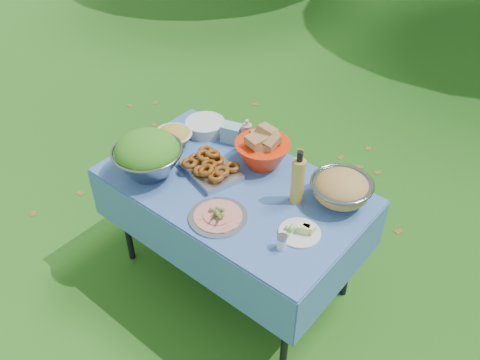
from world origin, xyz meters
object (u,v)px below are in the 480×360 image
object	(u,v)px
plate_stack	(205,126)
charcuterie_platter	(218,213)
oil_bottle	(298,177)
bread_bowl	(263,148)
picnic_table	(234,233)
pasta_bowl_steel	(341,188)
salad_bowl	(148,155)

from	to	relation	value
plate_stack	charcuterie_platter	size ratio (longest dim) A/B	0.82
plate_stack	charcuterie_platter	xyz separation A→B (m)	(0.59, -0.55, -0.00)
plate_stack	oil_bottle	bearing A→B (deg)	-12.52
plate_stack	bread_bowl	bearing A→B (deg)	-4.14
bread_bowl	charcuterie_platter	bearing A→B (deg)	-77.82
bread_bowl	charcuterie_platter	xyz separation A→B (m)	(0.11, -0.51, -0.07)
plate_stack	oil_bottle	xyz separation A→B (m)	(0.82, -0.18, 0.12)
charcuterie_platter	oil_bottle	size ratio (longest dim) A/B	0.95
picnic_table	bread_bowl	xyz separation A→B (m)	(0.00, 0.26, 0.49)
plate_stack	pasta_bowl_steel	size ratio (longest dim) A/B	0.77
salad_bowl	pasta_bowl_steel	distance (m)	1.07
salad_bowl	bread_bowl	distance (m)	0.65
salad_bowl	oil_bottle	distance (m)	0.84
salad_bowl	plate_stack	bearing A→B (deg)	95.41
picnic_table	pasta_bowl_steel	bearing A→B (deg)	26.13
salad_bowl	oil_bottle	world-z (taller)	oil_bottle
pasta_bowl_steel	oil_bottle	xyz separation A→B (m)	(-0.18, -0.15, 0.07)
oil_bottle	plate_stack	bearing A→B (deg)	167.48
picnic_table	plate_stack	world-z (taller)	plate_stack
bread_bowl	oil_bottle	world-z (taller)	oil_bottle
bread_bowl	pasta_bowl_steel	world-z (taller)	bread_bowl
picnic_table	plate_stack	distance (m)	0.70
salad_bowl	plate_stack	distance (m)	0.53
bread_bowl	oil_bottle	distance (m)	0.38
salad_bowl	pasta_bowl_steel	size ratio (longest dim) A/B	1.21
bread_bowl	oil_bottle	size ratio (longest dim) A/B	1.00
plate_stack	picnic_table	bearing A→B (deg)	-31.62
picnic_table	bread_bowl	world-z (taller)	bread_bowl
bread_bowl	charcuterie_platter	world-z (taller)	bread_bowl
plate_stack	bread_bowl	world-z (taller)	bread_bowl
oil_bottle	bread_bowl	bearing A→B (deg)	156.60
pasta_bowl_steel	oil_bottle	distance (m)	0.24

